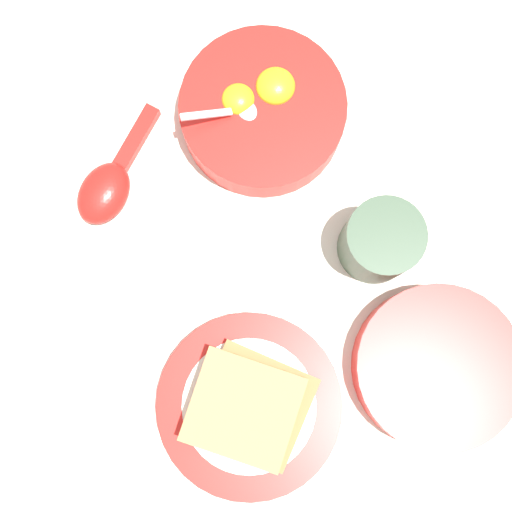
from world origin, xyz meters
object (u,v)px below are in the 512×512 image
Objects in this scene: soup_spoon at (106,187)px; congee_bowl at (436,367)px; toast_plate at (249,406)px; toast_sandwich at (249,407)px; drinking_cup at (380,241)px; egg_bowl at (263,111)px.

soup_spoon is 0.88× the size of congee_bowl.
toast_sandwich reaches higher than toast_plate.
congee_bowl is (0.07, 0.17, -0.00)m from toast_sandwich.
drinking_cup is (-0.06, 0.20, 0.04)m from toast_plate.
drinking_cup is at bearing 4.74° from egg_bowl.
drinking_cup is at bearing 106.30° from toast_plate.
egg_bowl is 0.30m from toast_plate.
toast_sandwich is 1.79× the size of drinking_cup.
toast_sandwich is at bearing -113.17° from congee_bowl.
congee_bowl is at bearing -10.60° from drinking_cup.
toast_sandwich is (0.24, -0.18, 0.00)m from egg_bowl.
egg_bowl is 1.20× the size of soup_spoon.
egg_bowl reaches higher than congee_bowl.
toast_sandwich reaches higher than soup_spoon.
toast_sandwich is at bearing -73.68° from drinking_cup.
toast_plate is 0.27m from soup_spoon.
toast_sandwich is (0.00, 0.00, 0.02)m from toast_plate.
egg_bowl is 0.92× the size of toast_plate.
toast_plate is 1.15× the size of congee_bowl.
egg_bowl is 1.06× the size of congee_bowl.
soup_spoon reaches higher than toast_plate.
toast_plate is at bearing -113.16° from congee_bowl.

